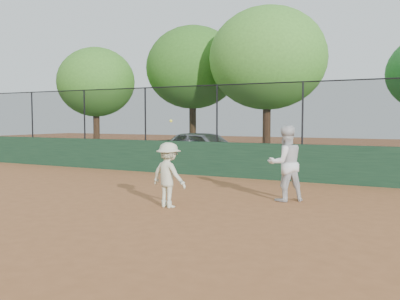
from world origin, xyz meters
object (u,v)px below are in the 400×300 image
at_px(player_main, 169,175).
at_px(tree_1, 193,68).
at_px(tree_2, 267,59).
at_px(tree_0, 96,82).
at_px(parked_car, 205,149).
at_px(player_second, 285,163).

distance_m(player_main, tree_1, 13.83).
bearing_deg(tree_2, tree_0, -178.51).
distance_m(tree_1, tree_2, 4.53).
bearing_deg(parked_car, player_main, -149.30).
height_order(tree_0, tree_2, tree_2).
height_order(player_main, tree_1, tree_1).
distance_m(parked_car, player_main, 8.54).
bearing_deg(tree_2, parked_car, -120.10).
distance_m(player_main, tree_0, 15.72).
xyz_separation_m(player_second, player_main, (-2.13, -1.98, -0.19)).
bearing_deg(player_second, tree_2, -109.57).
relative_size(tree_1, tree_2, 0.96).
height_order(parked_car, tree_1, tree_1).
xyz_separation_m(parked_car, player_second, (5.20, -5.99, 0.16)).
relative_size(tree_0, tree_2, 0.84).
distance_m(player_second, player_main, 2.91).
relative_size(player_second, tree_1, 0.27).
xyz_separation_m(player_second, tree_2, (-3.52, 8.89, 3.81)).
height_order(parked_car, player_second, player_second).
bearing_deg(tree_2, player_second, -68.40).
height_order(tree_0, tree_1, tree_1).
bearing_deg(player_main, tree_2, 97.32).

